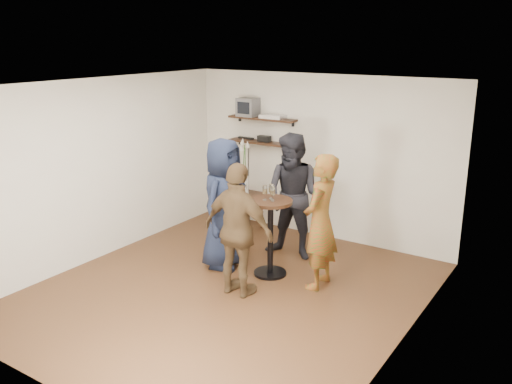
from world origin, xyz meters
TOP-DOWN VIEW (x-y plane):
  - room at (0.00, 0.00)m, footprint 4.58×5.08m
  - shelf_upper at (-1.00, 2.38)m, footprint 1.20×0.25m
  - shelf_lower at (-1.00, 2.38)m, footprint 1.20×0.25m
  - crt_monitor at (-1.27, 2.38)m, footprint 0.32×0.30m
  - dvd_deck at (-0.79, 2.38)m, footprint 0.40×0.24m
  - radio at (-0.96, 2.38)m, footprint 0.22×0.10m
  - power_strip at (-1.36, 2.42)m, footprint 0.30×0.05m
  - side_table at (-1.14, 2.05)m, footprint 0.52×0.52m
  - vase_lilies at (-1.14, 2.05)m, footprint 0.19×0.20m
  - drinks_table at (0.18, 0.75)m, footprint 0.58×0.58m
  - wine_glass_fl at (0.12, 0.71)m, footprint 0.07×0.07m
  - wine_glass_fr at (0.23, 0.73)m, footprint 0.06×0.06m
  - wine_glass_bl at (0.15, 0.81)m, footprint 0.07×0.07m
  - wine_glass_br at (0.20, 0.76)m, footprint 0.06×0.06m
  - person_plaid at (0.89, 0.80)m, footprint 0.46×0.67m
  - person_dark at (0.13, 1.47)m, footprint 0.94×0.75m
  - person_navy at (-0.53, 0.66)m, footprint 0.70×0.97m
  - person_brown at (0.16, 0.04)m, footprint 1.01×0.44m

SIDE VIEW (x-z plane):
  - side_table at x=-1.14m, z-range 0.21..0.83m
  - drinks_table at x=0.18m, z-range 0.15..1.21m
  - person_brown at x=0.16m, z-range 0.00..1.70m
  - person_plaid at x=0.89m, z-range 0.00..1.76m
  - person_navy at x=-0.53m, z-range 0.00..1.83m
  - person_dark at x=0.13m, z-range 0.00..1.84m
  - vase_lilies at x=-1.14m, z-range 0.44..1.41m
  - wine_glass_fr at x=0.23m, z-range 1.10..1.28m
  - wine_glass_br at x=0.20m, z-range 1.10..1.29m
  - wine_glass_bl at x=0.15m, z-range 1.10..1.29m
  - wine_glass_fl at x=0.12m, z-range 1.10..1.29m
  - room at x=0.00m, z-range -0.04..2.64m
  - shelf_lower at x=-1.00m, z-range 1.43..1.47m
  - power_strip at x=-1.36m, z-range 1.47..1.50m
  - radio at x=-0.96m, z-range 1.47..1.57m
  - shelf_upper at x=-1.00m, z-range 1.83..1.87m
  - dvd_deck at x=-0.79m, z-range 1.87..1.93m
  - crt_monitor at x=-1.27m, z-range 1.87..2.17m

